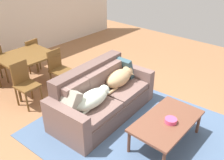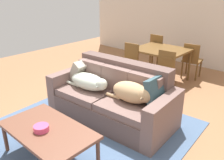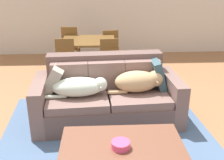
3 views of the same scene
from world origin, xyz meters
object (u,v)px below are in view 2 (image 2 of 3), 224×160
(throw_pillow_by_left_arm, at_px, (82,71))
(dining_chair_near_right, at_px, (163,71))
(dog_on_right_cushion, at_px, (133,93))
(bowl_on_coffee_table, at_px, (41,128))
(throw_pillow_by_right_arm, at_px, (157,92))
(coffee_table, at_px, (48,132))
(dining_table, at_px, (161,52))
(couch, at_px, (113,98))
(dining_chair_far_right, at_px, (192,59))
(dining_chair_far_left, at_px, (158,51))
(dog_on_left_cushion, at_px, (89,82))
(dining_chair_near_left, at_px, (128,62))

(throw_pillow_by_left_arm, bearing_deg, dining_chair_near_right, 58.07)
(dog_on_right_cushion, height_order, bowl_on_coffee_table, dog_on_right_cushion)
(throw_pillow_by_right_arm, xyz_separation_m, coffee_table, (-0.65, -1.43, -0.25))
(throw_pillow_by_left_arm, relative_size, coffee_table, 0.34)
(coffee_table, xyz_separation_m, dining_table, (-0.42, 3.31, 0.27))
(couch, distance_m, coffee_table, 1.34)
(couch, bearing_deg, dining_chair_near_right, 81.98)
(bowl_on_coffee_table, xyz_separation_m, dining_chair_far_right, (0.06, 4.00, -0.01))
(dining_table, relative_size, dining_chair_far_left, 1.18)
(throw_pillow_by_right_arm, xyz_separation_m, dining_chair_near_right, (-0.65, 1.30, -0.17))
(throw_pillow_by_right_arm, bearing_deg, coffee_table, -114.49)
(dog_on_right_cushion, relative_size, coffee_table, 0.65)
(dog_on_left_cushion, relative_size, dining_chair_near_left, 0.98)
(dining_table, xyz_separation_m, dining_chair_near_left, (-0.44, -0.62, -0.18))
(throw_pillow_by_left_arm, bearing_deg, dining_chair_near_left, 89.60)
(couch, height_order, dining_chair_near_right, couch)
(dog_on_right_cushion, relative_size, dining_chair_near_left, 0.89)
(couch, bearing_deg, dog_on_left_cushion, -158.33)
(throw_pillow_by_left_arm, xyz_separation_m, dining_table, (0.45, 1.97, 0.03))
(bowl_on_coffee_table, distance_m, dining_chair_near_left, 2.88)
(throw_pillow_by_right_arm, relative_size, bowl_on_coffee_table, 2.37)
(coffee_table, bearing_deg, dog_on_right_cushion, 74.25)
(dog_on_right_cushion, bearing_deg, dog_on_left_cushion, -176.46)
(coffee_table, height_order, dining_chair_near_left, dining_chair_near_left)
(couch, distance_m, throw_pillow_by_right_arm, 0.82)
(throw_pillow_by_left_arm, distance_m, throw_pillow_by_right_arm, 1.53)
(couch, relative_size, dining_chair_near_left, 2.37)
(dog_on_left_cushion, height_order, dining_chair_near_right, dining_chair_near_right)
(dining_chair_near_left, bearing_deg, dining_chair_far_right, 50.42)
(dog_on_right_cushion, distance_m, dining_chair_near_right, 1.52)
(dining_chair_near_right, xyz_separation_m, dining_chair_far_left, (-0.87, 1.18, 0.02))
(dining_chair_far_left, bearing_deg, throw_pillow_by_left_arm, 93.14)
(dining_chair_far_left, bearing_deg, throw_pillow_by_right_arm, 124.69)
(dining_chair_far_right, bearing_deg, dining_chair_near_left, 46.08)
(dog_on_left_cushion, distance_m, throw_pillow_by_left_arm, 0.43)
(coffee_table, xyz_separation_m, dining_chair_near_right, (-0.00, 2.73, 0.08))
(coffee_table, height_order, dining_chair_far_left, dining_chair_far_left)
(couch, height_order, dog_on_left_cushion, couch)
(dog_on_left_cushion, height_order, throw_pillow_by_right_arm, throw_pillow_by_right_arm)
(dog_on_left_cushion, xyz_separation_m, bowl_on_coffee_table, (0.46, -1.23, -0.11))
(dog_on_right_cushion, height_order, dining_chair_far_right, dining_chair_far_right)
(dog_on_right_cushion, relative_size, dining_table, 0.72)
(throw_pillow_by_left_arm, xyz_separation_m, dining_chair_near_right, (0.87, 1.40, -0.16))
(dining_chair_far_right, bearing_deg, dog_on_left_cushion, 71.43)
(throw_pillow_by_right_arm, bearing_deg, dining_chair_far_left, 121.51)
(dining_table, bearing_deg, dining_chair_near_right, -53.72)
(bowl_on_coffee_table, height_order, dining_chair_near_left, dining_chair_near_left)
(dog_on_left_cushion, distance_m, bowl_on_coffee_table, 1.32)
(dog_on_right_cushion, relative_size, throw_pillow_by_left_arm, 1.93)
(dining_chair_far_left, height_order, dining_chair_far_right, dining_chair_far_left)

